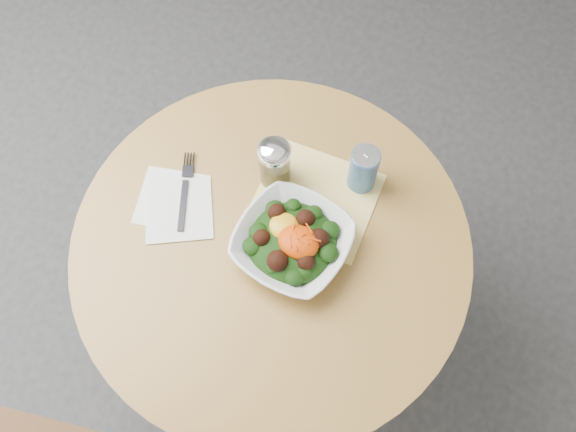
# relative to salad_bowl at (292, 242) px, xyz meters

# --- Properties ---
(ground) EXTENTS (6.00, 6.00, 0.00)m
(ground) POSITION_rel_salad_bowl_xyz_m (-0.05, -0.01, -0.78)
(ground) COLOR #2D2E30
(ground) RESTS_ON ground
(table) EXTENTS (0.90, 0.90, 0.75)m
(table) POSITION_rel_salad_bowl_xyz_m (-0.05, -0.01, -0.23)
(table) COLOR black
(table) RESTS_ON ground
(cloth_napkin) EXTENTS (0.27, 0.25, 0.00)m
(cloth_napkin) POSITION_rel_salad_bowl_xyz_m (-0.00, 0.13, -0.03)
(cloth_napkin) COLOR #E1B10B
(cloth_napkin) RESTS_ON table
(paper_napkins) EXTENTS (0.23, 0.22, 0.00)m
(paper_napkins) POSITION_rel_salad_bowl_xyz_m (-0.29, -0.02, -0.03)
(paper_napkins) COLOR white
(paper_napkins) RESTS_ON table
(salad_bowl) EXTENTS (0.27, 0.27, 0.09)m
(salad_bowl) POSITION_rel_salad_bowl_xyz_m (0.00, 0.00, 0.00)
(salad_bowl) COLOR silver
(salad_bowl) RESTS_ON table
(fork) EXTENTS (0.10, 0.20, 0.00)m
(fork) POSITION_rel_salad_bowl_xyz_m (-0.29, 0.03, -0.03)
(fork) COLOR black
(fork) RESTS_ON table
(spice_shaker) EXTENTS (0.08, 0.08, 0.14)m
(spice_shaker) POSITION_rel_salad_bowl_xyz_m (-0.11, 0.15, 0.03)
(spice_shaker) COLOR silver
(spice_shaker) RESTS_ON table
(beverage_can) EXTENTS (0.07, 0.07, 0.13)m
(beverage_can) POSITION_rel_salad_bowl_xyz_m (0.08, 0.22, 0.03)
(beverage_can) COLOR navy
(beverage_can) RESTS_ON table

